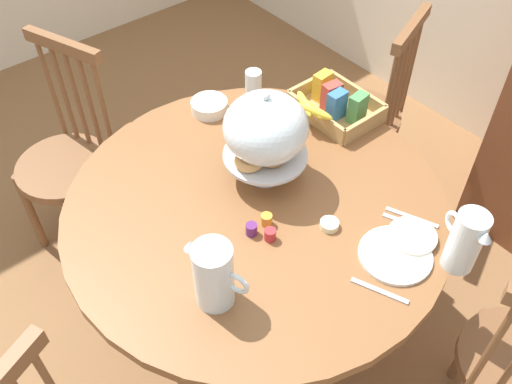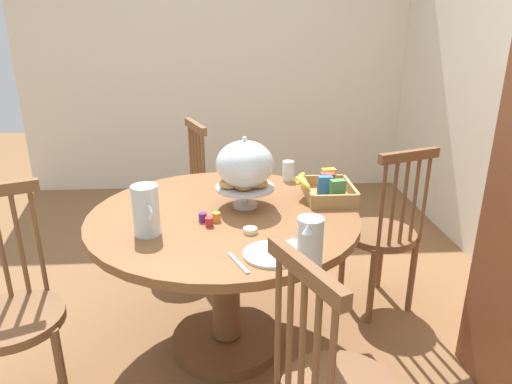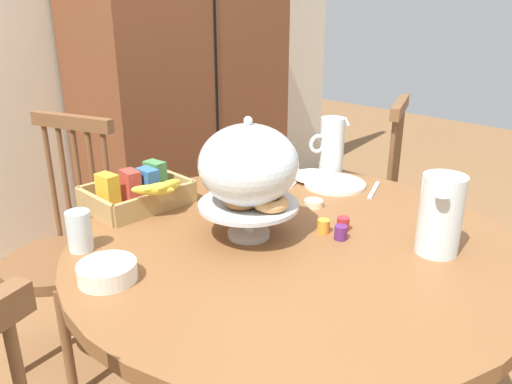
{
  "view_description": "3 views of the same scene",
  "coord_description": "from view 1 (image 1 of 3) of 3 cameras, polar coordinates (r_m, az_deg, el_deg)",
  "views": [
    {
      "loc": [
        1.02,
        -0.71,
        2.09
      ],
      "look_at": [
        0.07,
        0.08,
        0.79
      ],
      "focal_mm": 39.51,
      "sensor_mm": 36.0,
      "label": 1
    },
    {
      "loc": [
        2.08,
        0.09,
        1.58
      ],
      "look_at": [
        0.07,
        0.23,
        0.84
      ],
      "focal_mm": 32.86,
      "sensor_mm": 36.0,
      "label": 2
    },
    {
      "loc": [
        -0.91,
        -0.75,
        1.37
      ],
      "look_at": [
        0.07,
        0.23,
        0.84
      ],
      "focal_mm": 35.72,
      "sensor_mm": 36.0,
      "label": 3
    }
  ],
  "objects": [
    {
      "name": "ground_plane",
      "position": [
        2.43,
        -2.5,
        -12.94
      ],
      "size": [
        10.0,
        10.0,
        0.0
      ],
      "primitive_type": "plane",
      "color": "brown"
    },
    {
      "name": "dining_table",
      "position": [
        1.98,
        -0.0,
        -5.03
      ],
      "size": [
        1.26,
        1.26,
        0.74
      ],
      "color": "brown",
      "rests_on": "ground_plane"
    },
    {
      "name": "windsor_chair_near_window",
      "position": [
        2.5,
        -18.44,
        2.74
      ],
      "size": [
        0.43,
        0.43,
        0.97
      ],
      "color": "brown",
      "rests_on": "ground_plane"
    },
    {
      "name": "windsor_chair_far_side",
      "position": [
        2.65,
        10.67,
        7.36
      ],
      "size": [
        0.43,
        0.43,
        0.97
      ],
      "color": "brown",
      "rests_on": "ground_plane"
    },
    {
      "name": "pastry_stand_with_dome",
      "position": [
        1.78,
        0.99,
        6.17
      ],
      "size": [
        0.28,
        0.28,
        0.34
      ],
      "color": "silver",
      "rests_on": "dining_table"
    },
    {
      "name": "orange_juice_pitcher",
      "position": [
        1.53,
        -4.27,
        -8.62
      ],
      "size": [
        0.19,
        0.11,
        0.21
      ],
      "color": "silver",
      "rests_on": "dining_table"
    },
    {
      "name": "milk_pitcher",
      "position": [
        1.7,
        20.33,
        -4.86
      ],
      "size": [
        0.17,
        0.09,
        0.21
      ],
      "color": "silver",
      "rests_on": "dining_table"
    },
    {
      "name": "cereal_basket",
      "position": [
        2.15,
        7.84,
        8.75
      ],
      "size": [
        0.32,
        0.3,
        0.12
      ],
      "color": "tan",
      "rests_on": "dining_table"
    },
    {
      "name": "china_plate_large",
      "position": [
        1.73,
        13.91,
        -6.22
      ],
      "size": [
        0.22,
        0.22,
        0.01
      ],
      "primitive_type": "cylinder",
      "color": "white",
      "rests_on": "dining_table"
    },
    {
      "name": "china_plate_small",
      "position": [
        1.78,
        15.55,
        -4.27
      ],
      "size": [
        0.15,
        0.15,
        0.01
      ],
      "primitive_type": "cylinder",
      "color": "white",
      "rests_on": "china_plate_large"
    },
    {
      "name": "cereal_bowl",
      "position": [
        2.17,
        -4.74,
        8.66
      ],
      "size": [
        0.14,
        0.14,
        0.04
      ],
      "primitive_type": "cylinder",
      "color": "white",
      "rests_on": "dining_table"
    },
    {
      "name": "drinking_glass",
      "position": [
        2.22,
        -0.27,
        10.9
      ],
      "size": [
        0.06,
        0.06,
        0.11
      ],
      "primitive_type": "cylinder",
      "color": "silver",
      "rests_on": "dining_table"
    },
    {
      "name": "butter_dish",
      "position": [
        1.77,
        7.43,
        -3.28
      ],
      "size": [
        0.06,
        0.06,
        0.02
      ],
      "primitive_type": "cylinder",
      "color": "beige",
      "rests_on": "dining_table"
    },
    {
      "name": "jam_jar_strawberry",
      "position": [
        1.71,
        1.44,
        -4.33
      ],
      "size": [
        0.04,
        0.04,
        0.04
      ],
      "primitive_type": "cylinder",
      "color": "#B7282D",
      "rests_on": "dining_table"
    },
    {
      "name": "jam_jar_apricot",
      "position": [
        1.75,
        1.08,
        -2.82
      ],
      "size": [
        0.04,
        0.04,
        0.04
      ],
      "primitive_type": "cylinder",
      "color": "orange",
      "rests_on": "dining_table"
    },
    {
      "name": "jam_jar_grape",
      "position": [
        1.73,
        -0.46,
        -3.79
      ],
      "size": [
        0.04,
        0.04,
        0.04
      ],
      "primitive_type": "cylinder",
      "color": "#5B2366",
      "rests_on": "dining_table"
    },
    {
      "name": "table_knife",
      "position": [
        1.83,
        15.23,
        -3.14
      ],
      "size": [
        0.16,
        0.08,
        0.01
      ],
      "primitive_type": "cube",
      "rotation": [
        0.0,
        0.0,
        6.68
      ],
      "color": "silver",
      "rests_on": "dining_table"
    },
    {
      "name": "dinner_fork",
      "position": [
        1.85,
        15.5,
        -2.51
      ],
      "size": [
        0.16,
        0.08,
        0.01
      ],
      "primitive_type": "cube",
      "rotation": [
        0.0,
        0.0,
        6.68
      ],
      "color": "silver",
      "rests_on": "dining_table"
    },
    {
      "name": "soup_spoon",
      "position": [
        1.65,
        12.39,
        -9.75
      ],
      "size": [
        0.16,
        0.08,
        0.01
      ],
      "primitive_type": "cube",
      "rotation": [
        0.0,
        0.0,
        6.68
      ],
      "color": "silver",
      "rests_on": "dining_table"
    }
  ]
}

